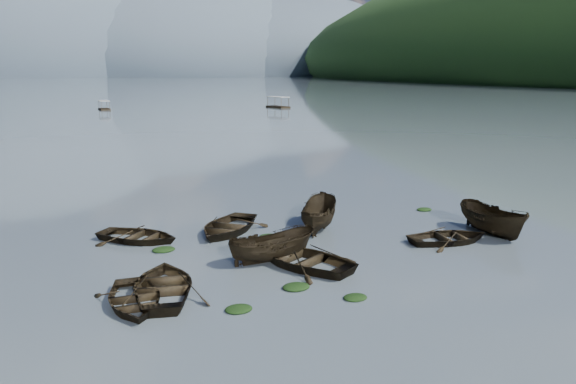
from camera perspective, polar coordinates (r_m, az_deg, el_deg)
name	(u,v)px	position (r m, az deg, el deg)	size (l,w,h in m)	color
ground_plane	(404,304)	(22.53, 11.65, -11.09)	(2400.00, 2400.00, 0.00)	#535F68
haze_mtn_b	(23,76)	(918.43, -25.33, 10.63)	(520.00, 520.00, 340.00)	#475666
haze_mtn_c	(162,75)	(929.61, -12.72, 11.50)	(520.00, 520.00, 260.00)	#475666
haze_mtn_d	(268,75)	(975.29, -2.01, 11.81)	(520.00, 520.00, 220.00)	#475666
rowboat_0	(134,305)	(22.80, -15.36, -11.00)	(3.02, 4.23, 0.88)	black
rowboat_1	(165,293)	(23.63, -12.43, -9.99)	(3.60, 5.03, 1.04)	black
rowboat_2	(272,261)	(26.75, -1.62, -7.02)	(1.65, 4.38, 1.69)	black
rowboat_3	(304,265)	(26.16, 1.59, -7.47)	(3.65, 5.11, 1.06)	black
rowboat_4	(449,242)	(30.74, 16.02, -4.91)	(3.11, 4.35, 0.90)	black
rowboat_5	(492,234)	(32.94, 20.00, -4.03)	(1.85, 4.92, 1.90)	black
rowboat_6	(138,241)	(30.79, -14.97, -4.82)	(3.23, 4.52, 0.94)	black
rowboat_7	(228,232)	(31.55, -6.15, -4.05)	(3.65, 5.12, 1.06)	black
rowboat_8	(318,228)	(32.15, 3.08, -3.68)	(1.82, 4.83, 1.86)	black
weed_clump_0	(239,310)	(21.64, -5.03, -11.89)	(1.06, 0.86, 0.23)	black
weed_clump_1	(355,299)	(22.73, 6.85, -10.70)	(0.98, 0.78, 0.22)	black
weed_clump_2	(296,288)	(23.55, 0.84, -9.76)	(1.17, 0.93, 0.25)	black
weed_clump_3	(335,261)	(26.82, 4.84, -7.00)	(0.85, 0.72, 0.19)	black
weed_clump_4	(506,230)	(34.03, 21.29, -3.62)	(1.28, 1.01, 0.26)	black
weed_clump_5	(164,251)	(28.86, -12.52, -5.85)	(1.14, 0.92, 0.24)	black
weed_clump_6	(268,237)	(30.39, -2.01, -4.62)	(1.06, 0.88, 0.22)	black
weed_clump_7	(424,210)	(37.15, 13.67, -1.82)	(1.01, 0.80, 0.22)	black
pontoon_centre	(104,110)	(133.95, -18.15, 7.94)	(2.13, 5.10, 1.96)	black
pontoon_right	(278,108)	(134.66, -1.02, 8.56)	(2.69, 6.45, 2.47)	black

